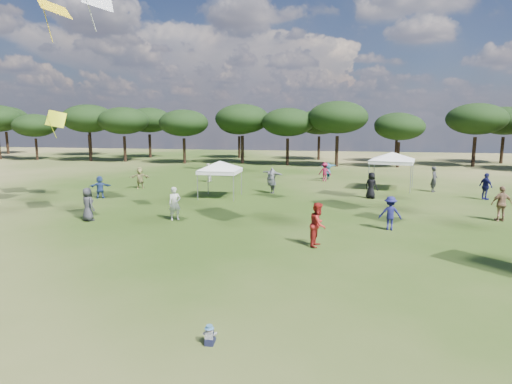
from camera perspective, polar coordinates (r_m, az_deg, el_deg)
tree_line at (r=54.10m, az=9.91°, el=9.47°), size 108.78×17.63×7.77m
tent_left at (r=29.72m, az=-4.84°, el=3.93°), size 5.40×5.40×2.87m
tent_right at (r=34.76m, az=17.72°, el=4.90°), size 6.31×6.31×3.22m
toddler at (r=10.85m, az=-6.20°, el=-18.50°), size 0.34×0.37×0.50m
festival_crowd at (r=29.79m, az=4.36°, el=0.92°), size 27.21×22.99×1.92m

